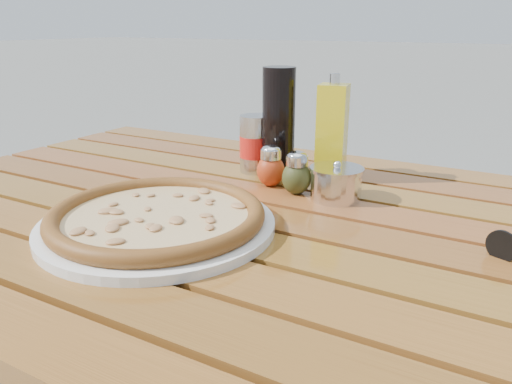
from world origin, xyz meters
The scene contains 9 objects.
table centered at (0.00, 0.00, 0.67)m, with size 1.40×0.90×0.75m.
plate centered at (-0.09, -0.13, 0.76)m, with size 0.36×0.36×0.01m, color white.
pizza centered at (-0.09, -0.13, 0.77)m, with size 0.42×0.42×0.03m.
pepper_shaker centered at (-0.04, 0.15, 0.79)m, with size 0.06×0.06×0.08m.
oregano_shaker centered at (0.03, 0.13, 0.79)m, with size 0.05×0.05×0.08m.
dark_bottle centered at (-0.06, 0.22, 0.86)m, with size 0.07×0.07×0.22m, color black.
soda_can centered at (-0.11, 0.22, 0.81)m, with size 0.07×0.07×0.12m.
olive_oil_cruet centered at (0.05, 0.24, 0.85)m, with size 0.06×0.06×0.21m.
parmesan_tin centered at (0.10, 0.13, 0.78)m, with size 0.11×0.11×0.07m.
Camera 1 is at (0.39, -0.67, 1.05)m, focal length 35.00 mm.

